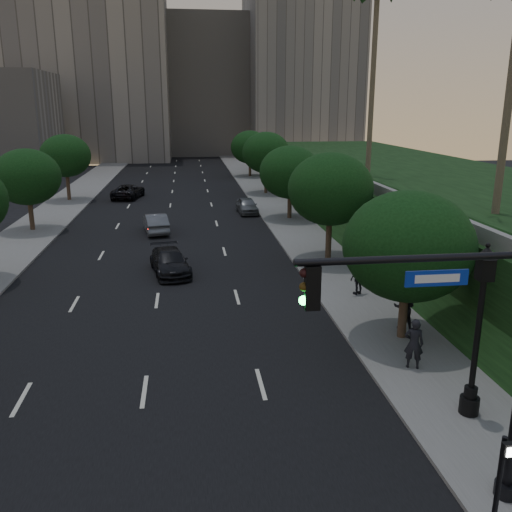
{
  "coord_description": "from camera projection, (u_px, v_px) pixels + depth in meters",
  "views": [
    {
      "loc": [
        1.67,
        -11.83,
        9.38
      ],
      "look_at": [
        4.32,
        8.82,
        3.6
      ],
      "focal_mm": 38.0,
      "sensor_mm": 36.0,
      "label": 1
    }
  ],
  "objects": [
    {
      "name": "ground",
      "position": [
        130.0,
        492.0,
        13.61
      ],
      "size": [
        160.0,
        160.0,
        0.0
      ],
      "primitive_type": "plane",
      "color": "black",
      "rests_on": "ground"
    },
    {
      "name": "road_surface",
      "position": [
        167.0,
        230.0,
        42.28
      ],
      "size": [
        16.0,
        140.0,
        0.02
      ],
      "primitive_type": "cube",
      "color": "black",
      "rests_on": "ground"
    },
    {
      "name": "sidewalk_right",
      "position": [
        296.0,
        226.0,
        43.52
      ],
      "size": [
        4.5,
        140.0,
        0.15
      ],
      "primitive_type": "cube",
      "color": "slate",
      "rests_on": "ground"
    },
    {
      "name": "sidewalk_left",
      "position": [
        30.0,
        233.0,
        41.01
      ],
      "size": [
        4.5,
        140.0,
        0.15
      ],
      "primitive_type": "cube",
      "color": "slate",
      "rests_on": "ground"
    },
    {
      "name": "embankment",
      "position": [
        448.0,
        203.0,
        42.53
      ],
      "size": [
        18.0,
        90.0,
        4.0
      ],
      "primitive_type": "cube",
      "color": "black",
      "rests_on": "ground"
    },
    {
      "name": "parapet_wall",
      "position": [
        344.0,
        175.0,
        40.86
      ],
      "size": [
        0.35,
        90.0,
        0.7
      ],
      "primitive_type": "cube",
      "color": "slate",
      "rests_on": "embankment"
    },
    {
      "name": "office_block_left",
      "position": [
        94.0,
        67.0,
        95.56
      ],
      "size": [
        26.0,
        20.0,
        32.0
      ],
      "primitive_type": "cube",
      "color": "gray",
      "rests_on": "ground"
    },
    {
      "name": "office_block_mid",
      "position": [
        205.0,
        87.0,
        108.36
      ],
      "size": [
        22.0,
        18.0,
        26.0
      ],
      "primitive_type": "cube",
      "color": "#9B968E",
      "rests_on": "ground"
    },
    {
      "name": "office_block_right",
      "position": [
        300.0,
        59.0,
        103.49
      ],
      "size": [
        20.0,
        22.0,
        36.0
      ],
      "primitive_type": "cube",
      "color": "gray",
      "rests_on": "ground"
    },
    {
      "name": "tree_right_a",
      "position": [
        408.0,
        246.0,
        21.44
      ],
      "size": [
        5.2,
        5.2,
        6.24
      ],
      "color": "#38281C",
      "rests_on": "ground"
    },
    {
      "name": "tree_right_b",
      "position": [
        330.0,
        189.0,
        32.78
      ],
      "size": [
        5.2,
        5.2,
        6.74
      ],
      "color": "#38281C",
      "rests_on": "ground"
    },
    {
      "name": "tree_right_c",
      "position": [
        290.0,
        172.0,
        45.34
      ],
      "size": [
        5.2,
        5.2,
        6.24
      ],
      "color": "#38281C",
      "rests_on": "ground"
    },
    {
      "name": "tree_right_d",
      "position": [
        266.0,
        153.0,
        58.59
      ],
      "size": [
        5.2,
        5.2,
        6.74
      ],
      "color": "#38281C",
      "rests_on": "ground"
    },
    {
      "name": "tree_right_e",
      "position": [
        250.0,
        147.0,
        73.06
      ],
      "size": [
        5.2,
        5.2,
        6.24
      ],
      "color": "#38281C",
      "rests_on": "ground"
    },
    {
      "name": "tree_left_c",
      "position": [
        27.0,
        177.0,
        40.86
      ],
      "size": [
        5.0,
        5.0,
        6.34
      ],
      "color": "#38281C",
      "rests_on": "ground"
    },
    {
      "name": "tree_left_d",
      "position": [
        65.0,
        156.0,
        54.14
      ],
      "size": [
        5.0,
        5.0,
        6.71
      ],
      "color": "#38281C",
      "rests_on": "ground"
    },
    {
      "name": "traffic_signal_mast",
      "position": [
        479.0,
        368.0,
        12.22
      ],
      "size": [
        5.68,
        0.56,
        7.0
      ],
      "color": "black",
      "rests_on": "ground"
    },
    {
      "name": "street_lamp",
      "position": [
        477.0,
        339.0,
        16.2
      ],
      "size": [
        0.64,
        0.64,
        5.62
      ],
      "color": "black",
      "rests_on": "ground"
    },
    {
      "name": "pedestrian_signal",
      "position": [
        501.0,
        476.0,
        11.85
      ],
      "size": [
        0.3,
        0.33,
        2.5
      ],
      "color": "black",
      "rests_on": "ground"
    },
    {
      "name": "sedan_mid_left",
      "position": [
        156.0,
        223.0,
        41.33
      ],
      "size": [
        2.35,
        4.76,
        1.5
      ],
      "primitive_type": "imported",
      "rotation": [
        0.0,
        0.0,
        3.32
      ],
      "color": "#585B61",
      "rests_on": "ground"
    },
    {
      "name": "sedan_far_left",
      "position": [
        128.0,
        191.0,
        56.82
      ],
      "size": [
        3.43,
        5.73,
        1.49
      ],
      "primitive_type": "imported",
      "rotation": [
        0.0,
        0.0,
        2.95
      ],
      "color": "black",
      "rests_on": "ground"
    },
    {
      "name": "sedan_near_right",
      "position": [
        170.0,
        262.0,
        31.27
      ],
      "size": [
        2.76,
        5.03,
        1.38
      ],
      "primitive_type": "imported",
      "rotation": [
        0.0,
        0.0,
        0.18
      ],
      "color": "black",
      "rests_on": "ground"
    },
    {
      "name": "sedan_far_right",
      "position": [
        247.0,
        206.0,
        48.81
      ],
      "size": [
        1.89,
        4.23,
        1.41
      ],
      "primitive_type": "imported",
      "rotation": [
        0.0,
        0.0,
        0.05
      ],
      "color": "slate",
      "rests_on": "ground"
    },
    {
      "name": "pedestrian_a",
      "position": [
        414.0,
        344.0,
        19.55
      ],
      "size": [
        0.8,
        0.67,
        1.89
      ],
      "primitive_type": "imported",
      "rotation": [
        0.0,
        0.0,
        2.78
      ],
      "color": "black",
      "rests_on": "sidewalk_right"
    },
    {
      "name": "pedestrian_b",
      "position": [
        404.0,
        308.0,
        22.98
      ],
      "size": [
        1.16,
        1.08,
        1.92
      ],
      "primitive_type": "imported",
      "rotation": [
        0.0,
        0.0,
        2.66
      ],
      "color": "black",
      "rests_on": "sidewalk_right"
    },
    {
      "name": "pedestrian_c",
      "position": [
        359.0,
        278.0,
        27.28
      ],
      "size": [
        1.08,
        0.75,
        1.7
      ],
      "primitive_type": "imported",
      "rotation": [
        0.0,
        0.0,
        3.51
      ],
      "color": "black",
      "rests_on": "sidewalk_right"
    }
  ]
}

